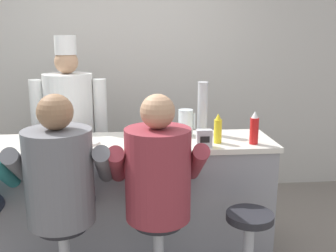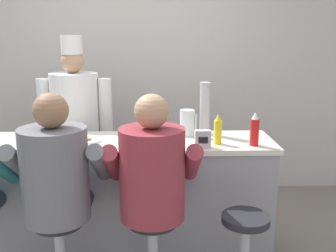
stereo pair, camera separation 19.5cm
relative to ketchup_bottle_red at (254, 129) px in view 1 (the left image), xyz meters
name	(u,v)px [view 1 (the left image)]	position (x,y,z in m)	size (l,w,h in m)	color
wall_back	(122,73)	(-1.01, 1.59, 0.27)	(10.00, 0.06, 2.70)	beige
diner_counter	(121,199)	(-1.01, 0.17, -0.60)	(2.40, 0.60, 0.96)	gray
ketchup_bottle_red	(254,129)	(0.00, 0.00, 0.00)	(0.07, 0.07, 0.25)	red
mustard_bottle_yellow	(218,129)	(-0.26, 0.05, -0.01)	(0.06, 0.06, 0.23)	yellow
hot_sauce_bottle_orange	(143,136)	(-0.83, 0.06, -0.05)	(0.03, 0.03, 0.14)	orange
water_pitcher_clear	(186,122)	(-0.47, 0.30, -0.01)	(0.14, 0.12, 0.21)	silver
breakfast_plate	(84,142)	(-1.27, 0.12, -0.10)	(0.22, 0.22, 0.04)	white
cereal_bowl	(57,144)	(-1.46, 0.03, -0.09)	(0.15, 0.15, 0.05)	#4C7FB7
coffee_mug_white	(172,140)	(-0.62, -0.02, -0.07)	(0.12, 0.08, 0.09)	white
coffee_mug_blue	(34,138)	(-1.65, 0.16, -0.08)	(0.14, 0.09, 0.08)	#4C7AB2
cup_stack_steel	(203,108)	(-0.33, 0.37, 0.10)	(0.09, 0.09, 0.43)	#B7BABF
napkin_dispenser_chrome	(204,138)	(-0.39, -0.05, -0.05)	(0.11, 0.07, 0.13)	silver
diner_seated_grey	(61,180)	(-1.37, -0.39, -0.21)	(0.65, 0.64, 1.42)	#B2B5BA
diner_seated_maroon	(158,178)	(-0.75, -0.39, -0.22)	(0.64, 0.63, 1.41)	#B2B5BA
empty_stool_round	(249,240)	(-0.14, -0.42, -0.67)	(0.32, 0.32, 0.60)	#B2B5BA
cook_in_whites_near	(70,123)	(-1.48, 0.81, -0.11)	(0.69, 0.44, 1.76)	#232328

